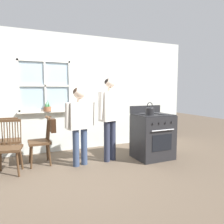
{
  "coord_description": "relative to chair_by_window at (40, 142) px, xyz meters",
  "views": [
    {
      "loc": [
        -1.18,
        -3.67,
        1.45
      ],
      "look_at": [
        0.56,
        0.15,
        1.0
      ],
      "focal_mm": 35.0,
      "sensor_mm": 36.0,
      "label": 1
    }
  ],
  "objects": [
    {
      "name": "potted_plant",
      "position": [
        0.25,
        0.7,
        0.6
      ],
      "size": [
        0.17,
        0.17,
        0.26
      ],
      "color": "#935B3D",
      "rests_on": "wall_back"
    },
    {
      "name": "stove",
      "position": [
        2.18,
        -0.55,
        0.04
      ],
      "size": [
        0.75,
        0.68,
        1.08
      ],
      "color": "#232326",
      "rests_on": "ground_plane"
    },
    {
      "name": "chair_by_window",
      "position": [
        0.0,
        0.0,
        0.0
      ],
      "size": [
        0.4,
        0.42,
        0.92
      ],
      "rotation": [
        0.0,
        0.0,
        -1.58
      ],
      "color": "#4C331E",
      "rests_on": "ground_plane"
    },
    {
      "name": "kettle",
      "position": [
        2.01,
        -0.69,
        0.59
      ],
      "size": [
        0.21,
        0.17,
        0.25
      ],
      "color": "black",
      "rests_on": "stove"
    },
    {
      "name": "wall_back",
      "position": [
        0.76,
        0.79,
        0.91
      ],
      "size": [
        6.4,
        0.16,
        2.7
      ],
      "color": "silver",
      "rests_on": "ground_plane"
    },
    {
      "name": "handbag",
      "position": [
        0.24,
        -0.0,
        0.31
      ],
      "size": [
        0.19,
        0.22,
        0.31
      ],
      "color": "brown",
      "rests_on": "chair_by_window"
    },
    {
      "name": "person_teen_center",
      "position": [
        1.29,
        -0.35,
        0.56
      ],
      "size": [
        0.57,
        0.33,
        1.65
      ],
      "rotation": [
        0.0,
        0.0,
        0.33
      ],
      "color": "#2D3347",
      "rests_on": "ground_plane"
    },
    {
      "name": "person_elderly_left",
      "position": [
        0.67,
        -0.37,
        0.47
      ],
      "size": [
        0.61,
        0.3,
        1.47
      ],
      "rotation": [
        0.0,
        0.0,
        0.21
      ],
      "color": "#384766",
      "rests_on": "ground_plane"
    },
    {
      "name": "chair_center_cluster",
      "position": [
        -0.55,
        0.29,
        0.0
      ],
      "size": [
        0.45,
        0.43,
        0.92
      ],
      "rotation": [
        0.0,
        0.0,
        3.07
      ],
      "color": "#4C331E",
      "rests_on": "ground_plane"
    },
    {
      "name": "chair_near_wall",
      "position": [
        -0.55,
        -0.25,
        0.0
      ],
      "size": [
        0.49,
        0.47,
        0.92
      ],
      "rotation": [
        0.0,
        0.0,
        -0.2
      ],
      "color": "#4C331E",
      "rests_on": "ground_plane"
    },
    {
      "name": "ground_plane",
      "position": [
        0.74,
        -0.61,
        -0.43
      ],
      "size": [
        16.0,
        16.0,
        0.0
      ],
      "primitive_type": "plane",
      "color": "brown"
    }
  ]
}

